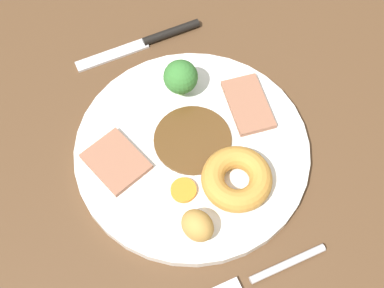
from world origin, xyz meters
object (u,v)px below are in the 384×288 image
Objects in this scene: roast_potato_left at (198,226)px; broccoli_floret at (181,77)px; meat_slice_main at (116,161)px; yorkshire_pudding at (237,179)px; meat_slice_under at (248,104)px; fork at (261,276)px; knife at (150,40)px; dinner_plate at (192,150)px; carrot_coin_front at (184,190)px.

broccoli_floret is (18.39, -6.31, 1.33)cm from roast_potato_left.
meat_slice_main is 14.92cm from yorkshire_pudding.
meat_slice_under is 9.42cm from broccoli_floret.
fork is at bearing 167.78° from yorkshire_pudding.
meat_slice_main reaches higher than fork.
roast_potato_left is 29.42cm from knife.
yorkshire_pudding is at bearing -63.21° from roast_potato_left.
dinner_plate reaches higher than fork.
dinner_plate is 6.06cm from carrot_coin_front.
dinner_plate is 11.14cm from roast_potato_left.
yorkshire_pudding is at bearing -125.77° from meat_slice_main.
yorkshire_pudding is 7.59cm from roast_potato_left.
carrot_coin_front is (-4.91, 3.40, 1.02)cm from dinner_plate.
broccoli_floret is 26.33cm from fork.
roast_potato_left is 0.75× the size of broccoli_floret.
yorkshire_pudding is at bearing 92.21° from knife.
roast_potato_left reaches higher than yorkshire_pudding.
meat_slice_under reaches higher than carrot_coin_front.
yorkshire_pudding is 11.47cm from fork.
meat_slice_under reaches higher than knife.
broccoli_floret is at bearing -93.26° from fork.
fork is (-25.93, 1.91, -4.14)cm from broccoli_floret.
dinner_plate is 7.27× the size of roast_potato_left.
roast_potato_left is 1.29× the size of carrot_coin_front.
carrot_coin_front reaches higher than knife.
knife is (18.57, -2.05, -0.25)cm from dinner_plate.
carrot_coin_front is 14.66cm from broccoli_floret.
meat_slice_under is 1.54× the size of broccoli_floret.
roast_potato_left is at bearing -58.82° from fork.
dinner_plate is 9.61cm from meat_slice_main.
broccoli_floret is at bearing 49.98° from meat_slice_under.
roast_potato_left reaches higher than meat_slice_main.
knife is (16.06, 7.14, -1.35)cm from meat_slice_under.
yorkshire_pudding is 25.36cm from knife.
broccoli_floret reaches higher than dinner_plate.
dinner_plate is 9.41× the size of carrot_coin_front.
yorkshire_pudding reaches higher than carrot_coin_front.
fork is at bearing -178.80° from dinner_plate.
roast_potato_left is 0.27× the size of fork.
roast_potato_left is at bearing 78.67° from knife.
dinner_plate is 1.59× the size of knife.
broccoli_floret is at bearing -23.28° from carrot_coin_front.
roast_potato_left is at bearing 173.14° from carrot_coin_front.
fork is 0.82× the size of knife.
meat_slice_under is at bearing -59.51° from carrot_coin_front.
yorkshire_pudding is at bearing -105.98° from carrot_coin_front.
broccoli_floret is 11.05cm from knife.
carrot_coin_front is (5.18, -0.62, -1.48)cm from roast_potato_left.
meat_slice_main is at bearing -62.78° from fork.
meat_slice_main is at bearing 40.52° from carrot_coin_front.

